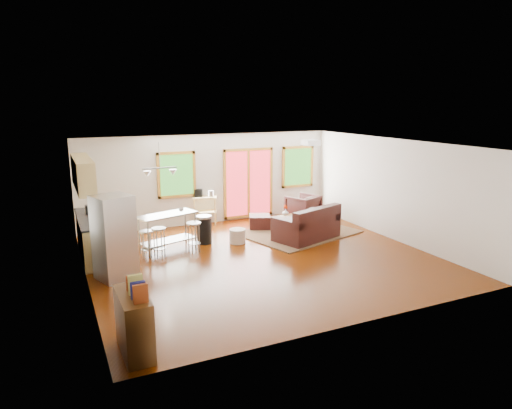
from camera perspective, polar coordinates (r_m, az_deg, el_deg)
name	(u,v)px	position (r m, az deg, el deg)	size (l,w,h in m)	color
floor	(261,259)	(10.51, 0.69, -6.78)	(7.50, 7.00, 0.02)	#3B1501
ceiling	(262,144)	(9.95, 0.73, 7.60)	(7.50, 7.00, 0.02)	silver
back_wall	(210,179)	(13.35, -5.76, 3.18)	(7.50, 0.02, 2.60)	beige
left_wall	(82,221)	(9.23, -20.90, -1.91)	(0.02, 7.00, 2.60)	beige
right_wall	(394,190)	(12.21, 16.87, 1.80)	(0.02, 7.00, 2.60)	beige
front_wall	(359,248)	(7.25, 12.72, -5.28)	(7.50, 0.02, 2.60)	beige
window_left	(177,175)	(12.99, -9.89, 3.68)	(1.10, 0.05, 1.30)	#23531B
french_doors	(248,183)	(13.77, -0.95, 2.69)	(1.60, 0.05, 2.10)	#AC222A
window_right	(298,167)	(14.46, 5.25, 4.73)	(1.10, 0.05, 1.30)	#23531B
rug	(298,232)	(12.52, 5.30, -3.49)	(2.89, 2.22, 0.03)	#425632
loveseat	(308,226)	(11.86, 6.49, -2.74)	(1.89, 1.44, 0.89)	black
coffee_table	(287,219)	(12.73, 3.94, -1.78)	(0.99, 0.68, 0.37)	#3B200A
armchair	(303,206)	(13.77, 5.87, -0.23)	(0.83, 0.78, 0.85)	black
ottoman	(260,222)	(12.86, 0.47, -2.18)	(0.57, 0.57, 0.38)	black
pouf	(237,236)	(11.57, -2.34, -3.95)	(0.41, 0.41, 0.36)	beige
vase	(285,212)	(12.71, 3.70, -0.91)	(0.22, 0.22, 0.30)	silver
book	(313,211)	(12.73, 7.16, -0.78)	(0.22, 0.03, 0.30)	maroon
cabinets	(91,218)	(10.99, -19.98, -1.59)	(0.64, 2.24, 2.30)	tan
refrigerator	(115,237)	(9.55, -17.26, -3.94)	(0.87, 0.86, 1.71)	#B7BABC
island	(168,225)	(11.10, -10.99, -2.57)	(1.52, 0.96, 0.90)	#B7BABC
cup	(181,209)	(10.97, -9.33, -0.58)	(0.11, 0.09, 0.11)	silver
bar_stool_a	(146,238)	(10.71, -13.55, -4.04)	(0.39, 0.39, 0.64)	#B7BABC
bar_stool_b	(159,235)	(10.66, -12.04, -3.81)	(0.37, 0.37, 0.70)	#B7BABC
bar_stool_c	(194,230)	(10.87, -7.80, -3.20)	(0.40, 0.40, 0.73)	#B7BABC
trash_can	(204,229)	(11.56, -6.49, -3.11)	(0.43, 0.43, 0.72)	black
kitchen_cart	(204,201)	(13.24, -6.50, 0.50)	(0.80, 0.66, 1.04)	tan
bookshelf	(134,322)	(6.87, -15.00, -14.04)	(0.40, 0.99, 1.16)	#3B200A
ceiling_flush	(311,143)	(11.24, 6.85, 7.69)	(0.35, 0.35, 0.12)	white
pendant_light	(160,172)	(10.83, -11.89, 3.95)	(0.80, 0.18, 0.79)	gray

